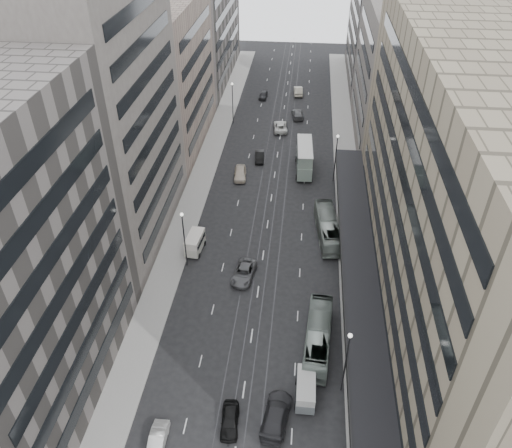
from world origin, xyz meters
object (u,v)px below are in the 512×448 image
at_px(bus_near, 318,336).
at_px(panel_van, 195,242).
at_px(double_decker, 304,157).
at_px(sedan_1, 157,441).
at_px(bus_far, 328,227).
at_px(sedan_2, 244,273).
at_px(sedan_0, 230,420).
at_px(vw_microbus, 306,389).

distance_m(bus_near, panel_van, 22.06).
relative_size(double_decker, sedan_1, 2.16).
xyz_separation_m(bus_near, bus_far, (1.25, 19.71, 0.01)).
bearing_deg(sedan_2, bus_near, -40.39).
xyz_separation_m(bus_far, panel_van, (-17.70, -5.02, -0.10)).
relative_size(bus_far, sedan_0, 2.64).
bearing_deg(vw_microbus, bus_far, 84.67).
height_order(sedan_1, sedan_2, sedan_2).
distance_m(bus_near, vw_microbus, 6.62).
height_order(panel_van, sedan_1, panel_van).
distance_m(vw_microbus, sedan_2, 18.53).
xyz_separation_m(double_decker, sedan_2, (-6.81, -27.35, -1.83)).
bearing_deg(double_decker, vw_microbus, -91.05).
relative_size(double_decker, sedan_0, 2.13).
xyz_separation_m(sedan_0, sedan_2, (-1.20, 20.35, 0.03)).
relative_size(panel_van, sedan_0, 1.02).
xyz_separation_m(panel_van, sedan_1, (2.15, -27.64, -0.74)).
bearing_deg(bus_far, panel_van, 9.16).
bearing_deg(bus_near, sedan_1, 46.28).
bearing_deg(vw_microbus, sedan_1, -154.11).
height_order(vw_microbus, sedan_0, vw_microbus).
relative_size(double_decker, vw_microbus, 2.01).
bearing_deg(panel_van, sedan_2, -27.07).
relative_size(bus_far, sedan_2, 2.06).
relative_size(bus_near, vw_microbus, 2.48).
height_order(bus_near, double_decker, double_decker).
bearing_deg(sedan_0, double_decker, 79.24).
distance_m(sedan_0, sedan_2, 20.39).
xyz_separation_m(sedan_1, sedan_2, (5.01, 23.05, 0.07)).
height_order(vw_microbus, sedan_2, vw_microbus).
bearing_deg(sedan_2, double_decker, 83.06).
bearing_deg(panel_van, sedan_0, -65.92).
height_order(bus_near, panel_van, bus_near).
height_order(vw_microbus, sedan_1, vw_microbus).
bearing_deg(sedan_1, bus_far, 63.99).
bearing_deg(sedan_2, panel_van, 154.43).
bearing_deg(double_decker, panel_van, -124.33).
bearing_deg(panel_van, bus_far, 21.36).
bearing_deg(bus_far, vw_microbus, 78.13).
xyz_separation_m(bus_near, sedan_0, (-8.09, -10.24, -0.80)).
bearing_deg(bus_near, sedan_0, 55.83).
relative_size(sedan_1, sedan_2, 0.77).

